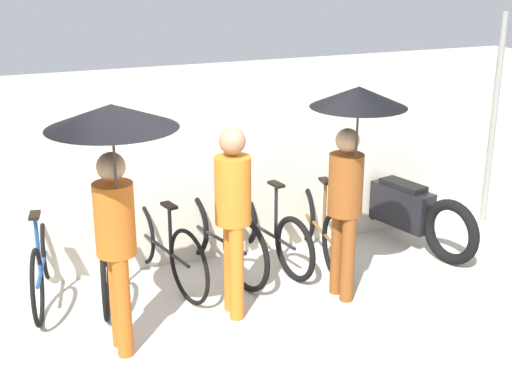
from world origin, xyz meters
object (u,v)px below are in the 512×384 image
parked_bicycle_1 (105,256)px  pedestrian_trailing (353,143)px  parked_bicycle_4 (266,230)px  motorcycle (401,209)px  parked_bicycle_3 (215,235)px  pedestrian_center (233,208)px  parked_bicycle_0 (42,262)px  parked_bicycle_2 (162,245)px  parked_bicycle_5 (318,226)px  pedestrian_leading (113,163)px

parked_bicycle_1 → pedestrian_trailing: 2.59m
parked_bicycle_4 → motorcycle: (1.61, -0.11, 0.04)m
pedestrian_trailing → parked_bicycle_4: bearing=-76.5°
parked_bicycle_4 → motorcycle: parked_bicycle_4 is taller
parked_bicycle_4 → parked_bicycle_1: bearing=83.4°
pedestrian_trailing → motorcycle: size_ratio=0.99×
parked_bicycle_3 → motorcycle: (2.18, -0.07, 0.00)m
pedestrian_center → parked_bicycle_4: bearing=-122.7°
parked_bicycle_1 → parked_bicycle_3: size_ratio=0.97×
parked_bicycle_0 → motorcycle: 3.90m
parked_bicycle_2 → pedestrian_center: bearing=-166.8°
parked_bicycle_0 → pedestrian_trailing: 3.10m
parked_bicycle_5 → pedestrian_trailing: 1.58m
parked_bicycle_4 → pedestrian_trailing: pedestrian_trailing is taller
parked_bicycle_3 → pedestrian_center: pedestrian_center is taller
parked_bicycle_2 → parked_bicycle_5: parked_bicycle_2 is taller
parked_bicycle_5 → parked_bicycle_1: bearing=98.0°
parked_bicycle_4 → pedestrian_leading: bearing=116.1°
motorcycle → parked_bicycle_3: bearing=74.3°
parked_bicycle_1 → parked_bicycle_5: bearing=-79.3°
pedestrian_trailing → motorcycle: bearing=-145.8°
pedestrian_leading → pedestrian_trailing: bearing=-177.4°
pedestrian_leading → parked_bicycle_2: bearing=-119.9°
parked_bicycle_1 → parked_bicycle_3: parked_bicycle_3 is taller
parked_bicycle_5 → pedestrian_trailing: size_ratio=0.80×
pedestrian_leading → motorcycle: (3.40, 1.18, -1.25)m
pedestrian_center → motorcycle: 2.56m
parked_bicycle_2 → parked_bicycle_4: (1.15, 0.06, -0.03)m
parked_bicycle_4 → pedestrian_center: 1.38m
pedestrian_trailing → parked_bicycle_3: bearing=-53.7°
pedestrian_trailing → parked_bicycle_5: bearing=-106.5°
parked_bicycle_3 → pedestrian_leading: pedestrian_leading is taller
parked_bicycle_2 → parked_bicycle_5: bearing=-103.1°
pedestrian_trailing → parked_bicycle_2: bearing=-39.5°
pedestrian_center → motorcycle: (2.33, 0.86, -0.63)m
parked_bicycle_3 → parked_bicycle_4: size_ratio=1.04×
parked_bicycle_4 → parked_bicycle_3: bearing=83.6°
parked_bicycle_3 → parked_bicycle_5: size_ratio=1.09×
parked_bicycle_2 → pedestrian_center: 1.19m
parked_bicycle_0 → parked_bicycle_1: bearing=-87.9°
parked_bicycle_0 → motorcycle: size_ratio=0.80×
parked_bicycle_1 → parked_bicycle_2: bearing=-76.2°
pedestrian_center → parked_bicycle_5: bearing=-142.1°
parked_bicycle_5 → pedestrian_trailing: pedestrian_trailing is taller
parked_bicycle_0 → parked_bicycle_1: parked_bicycle_1 is taller
parked_bicycle_2 → motorcycle: parked_bicycle_2 is taller
parked_bicycle_0 → parked_bicycle_2: 1.14m
parked_bicycle_5 → parked_bicycle_0: bearing=96.2°
parked_bicycle_0 → pedestrian_center: bearing=-110.5°
parked_bicycle_0 → pedestrian_center: (1.57, -0.97, 0.66)m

